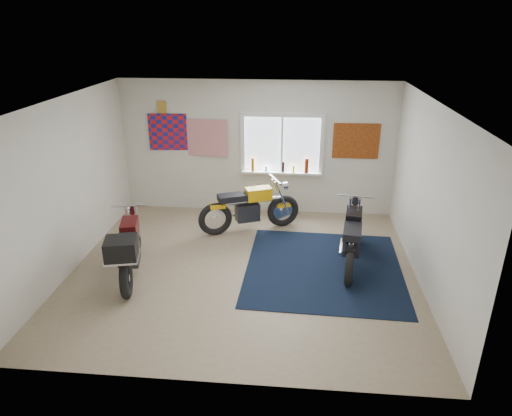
# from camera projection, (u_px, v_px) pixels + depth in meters

# --- Properties ---
(ground) EXTENTS (5.50, 5.50, 0.00)m
(ground) POSITION_uv_depth(u_px,v_px,m) (243.00, 269.00, 7.41)
(ground) COLOR #9E896B
(ground) RESTS_ON ground
(room_shell) EXTENTS (5.50, 5.50, 5.50)m
(room_shell) POSITION_uv_depth(u_px,v_px,m) (242.00, 174.00, 6.78)
(room_shell) COLOR white
(room_shell) RESTS_ON ground
(navy_rug) EXTENTS (2.58, 2.68, 0.01)m
(navy_rug) POSITION_uv_depth(u_px,v_px,m) (324.00, 268.00, 7.45)
(navy_rug) COLOR black
(navy_rug) RESTS_ON ground
(window_assembly) EXTENTS (1.66, 0.17, 1.26)m
(window_assembly) POSITION_uv_depth(u_px,v_px,m) (282.00, 148.00, 9.11)
(window_assembly) COLOR white
(window_assembly) RESTS_ON room_shell
(oil_bottles) EXTENTS (1.16, 0.09, 0.30)m
(oil_bottles) POSITION_uv_depth(u_px,v_px,m) (285.00, 166.00, 9.17)
(oil_bottles) COLOR #8D5B14
(oil_bottles) RESTS_ON window_assembly
(flag_display) EXTENTS (1.60, 0.10, 1.17)m
(flag_display) POSITION_uv_depth(u_px,v_px,m) (162.00, 107.00, 9.02)
(flag_display) COLOR red
(flag_display) RESTS_ON room_shell
(triumph_poster) EXTENTS (0.90, 0.03, 0.70)m
(triumph_poster) POSITION_uv_depth(u_px,v_px,m) (356.00, 141.00, 8.93)
(triumph_poster) COLOR #A54C14
(triumph_poster) RESTS_ON room_shell
(yellow_triumph) EXTENTS (1.89, 0.91, 1.00)m
(yellow_triumph) POSITION_uv_depth(u_px,v_px,m) (249.00, 209.00, 8.62)
(yellow_triumph) COLOR black
(yellow_triumph) RESTS_ON ground
(black_chrome_bike) EXTENTS (0.61, 1.98, 1.02)m
(black_chrome_bike) POSITION_uv_depth(u_px,v_px,m) (352.00, 238.00, 7.46)
(black_chrome_bike) COLOR black
(black_chrome_bike) RESTS_ON navy_rug
(maroon_tourer) EXTENTS (0.83, 1.94, 0.99)m
(maroon_tourer) POSITION_uv_depth(u_px,v_px,m) (128.00, 249.00, 6.97)
(maroon_tourer) COLOR black
(maroon_tourer) RESTS_ON ground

